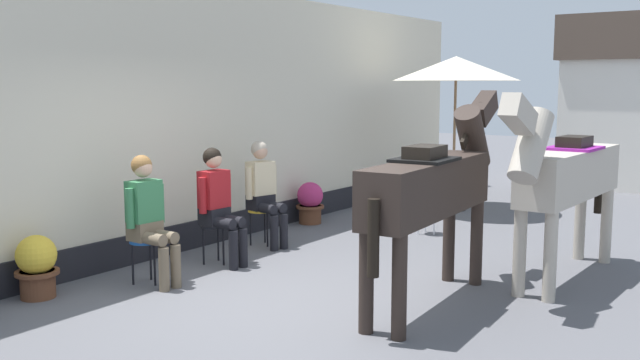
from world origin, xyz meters
TOP-DOWN VIEW (x-y plane):
  - ground_plane at (0.00, 3.00)m, footprint 40.00×40.00m
  - pub_facade_wall at (-2.55, 1.50)m, footprint 0.34×14.00m
  - seated_visitor_near at (-1.56, -0.31)m, footprint 0.61×0.49m
  - seated_visitor_middle at (-1.54, 0.74)m, footprint 0.61×0.49m
  - seated_visitor_far at (-1.73, 1.81)m, footprint 0.61×0.48m
  - saddled_horse_near at (1.20, 0.82)m, footprint 0.58×3.00m
  - saddled_horse_far at (2.01, 2.36)m, footprint 0.53×3.00m
  - flower_planter_nearest at (-2.12, -1.29)m, footprint 0.43×0.43m
  - flower_planter_farthest at (-2.11, 3.39)m, footprint 0.43×0.43m
  - cafe_parasol at (-0.81, 5.74)m, footprint 2.10×2.10m
  - spare_stool_white at (-0.31, 3.72)m, footprint 0.32×0.32m

SIDE VIEW (x-z plane):
  - ground_plane at x=0.00m, z-range 0.00..0.00m
  - flower_planter_nearest at x=-2.12m, z-range 0.01..0.65m
  - flower_planter_farthest at x=-2.11m, z-range 0.01..0.65m
  - spare_stool_white at x=-0.31m, z-range 0.17..0.63m
  - seated_visitor_near at x=-1.56m, z-range 0.08..1.47m
  - seated_visitor_middle at x=-1.54m, z-range 0.08..1.47m
  - seated_visitor_far at x=-1.73m, z-range 0.08..1.47m
  - saddled_horse_near at x=1.20m, z-range 0.13..2.19m
  - saddled_horse_far at x=2.01m, z-range 0.13..2.19m
  - pub_facade_wall at x=-2.55m, z-range -0.16..3.24m
  - cafe_parasol at x=-0.81m, z-range 1.07..3.65m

